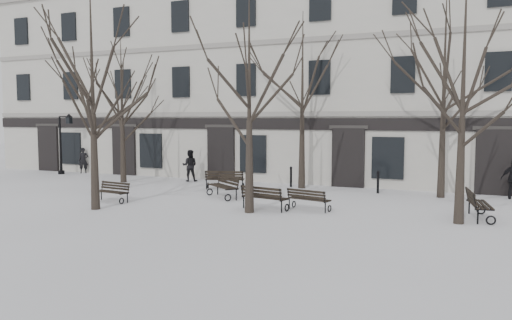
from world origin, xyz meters
The scene contains 20 objects.
ground centered at (0.00, 0.00, 0.00)m, with size 100.00×100.00×0.00m, color white.
building centered at (0.00, 12.96, 5.52)m, with size 40.40×10.20×11.40m.
tree_0 centered at (-6.55, 1.45, 4.65)m, with size 5.21×5.21×7.44m.
tree_1 centered at (-3.78, -1.73, 5.27)m, with size 5.90×5.90×8.42m.
tree_2 centered at (1.75, -0.06, 4.93)m, with size 5.52×5.52×7.89m.
tree_3 centered at (8.72, 0.88, 4.97)m, with size 5.57×5.57×7.96m.
tree_4 centered at (-7.89, 5.14, 4.66)m, with size 5.22×5.22×7.46m.
tree_5 centered at (1.52, 6.70, 5.27)m, with size 5.90×5.90×8.43m.
tree_6 centered at (7.89, 6.32, 5.57)m, with size 6.23×6.23×8.90m.
bench_0 centered at (-4.33, -0.12, 0.43)m, with size 1.64×0.78×0.80m.
bench_1 centered at (2.05, 0.60, 0.49)m, with size 1.88×1.01×0.90m.
bench_2 centered at (3.59, 1.14, 0.44)m, with size 1.68×0.92×0.81m.
bench_3 centered at (-0.61, 2.57, 0.53)m, with size 1.92×1.70×0.97m.
bench_4 centered at (-1.71, 4.84, 0.50)m, with size 1.92×1.18×0.92m.
bench_5 centered at (9.27, 1.92, 0.53)m, with size 0.97×2.00×0.97m.
lamp_post centered at (-13.56, 6.76, 2.11)m, with size 1.14×0.42×3.65m.
bollard_a centered at (0.90, 6.89, 0.55)m, with size 0.13×0.13×1.02m.
bollard_b centered at (5.21, 6.45, 0.55)m, with size 0.13×0.13×1.02m.
pedestrian_a centered at (-12.94, 7.71, 0.00)m, with size 0.58×0.38×1.58m, color black.
pedestrian_b centered at (-4.82, 6.82, 0.00)m, with size 0.83×0.64×1.70m, color black.
Camera 1 is at (8.97, -16.24, 3.38)m, focal length 35.00 mm.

